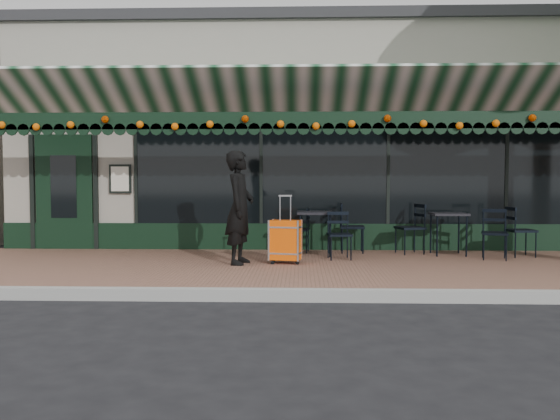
{
  "coord_description": "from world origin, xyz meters",
  "views": [
    {
      "loc": [
        -0.24,
        -7.26,
        1.5
      ],
      "look_at": [
        -0.56,
        1.6,
        1.03
      ],
      "focal_mm": 38.0,
      "sensor_mm": 36.0,
      "label": 1
    }
  ],
  "objects_px": {
    "chair_b_left": "(298,230)",
    "chair_a_left": "(410,228)",
    "chair_b_front": "(339,235)",
    "chair_b_right": "(352,228)",
    "cafe_table_b": "(315,216)",
    "woman": "(240,208)",
    "cafe_table_a": "(448,217)",
    "suitcase": "(285,241)",
    "chair_a_front": "(495,234)",
    "chair_a_right": "(521,231)"
  },
  "relations": [
    {
      "from": "chair_a_left",
      "to": "chair_b_right",
      "type": "xyz_separation_m",
      "value": [
        -1.03,
        0.14,
        0.0
      ]
    },
    {
      "from": "chair_a_left",
      "to": "chair_a_right",
      "type": "distance_m",
      "value": 1.89
    },
    {
      "from": "cafe_table_a",
      "to": "chair_a_left",
      "type": "height_order",
      "value": "chair_a_left"
    },
    {
      "from": "chair_a_right",
      "to": "chair_b_right",
      "type": "distance_m",
      "value": 2.92
    },
    {
      "from": "cafe_table_b",
      "to": "chair_a_front",
      "type": "distance_m",
      "value": 3.05
    },
    {
      "from": "chair_a_front",
      "to": "chair_b_left",
      "type": "relative_size",
      "value": 1.05
    },
    {
      "from": "chair_a_front",
      "to": "chair_b_right",
      "type": "xyz_separation_m",
      "value": [
        -2.3,
        0.86,
        0.03
      ]
    },
    {
      "from": "cafe_table_a",
      "to": "chair_b_left",
      "type": "bearing_deg",
      "value": 173.7
    },
    {
      "from": "suitcase",
      "to": "chair_b_front",
      "type": "height_order",
      "value": "suitcase"
    },
    {
      "from": "chair_a_front",
      "to": "chair_b_right",
      "type": "bearing_deg",
      "value": 174.41
    },
    {
      "from": "chair_a_left",
      "to": "chair_b_right",
      "type": "height_order",
      "value": "same"
    },
    {
      "from": "cafe_table_a",
      "to": "chair_a_right",
      "type": "bearing_deg",
      "value": -8.69
    },
    {
      "from": "chair_b_front",
      "to": "chair_a_left",
      "type": "bearing_deg",
      "value": 25.44
    },
    {
      "from": "woman",
      "to": "chair_b_front",
      "type": "xyz_separation_m",
      "value": [
        1.62,
        0.6,
        -0.49
      ]
    },
    {
      "from": "cafe_table_b",
      "to": "chair_b_left",
      "type": "bearing_deg",
      "value": 125.58
    },
    {
      "from": "woman",
      "to": "chair_a_right",
      "type": "height_order",
      "value": "woman"
    },
    {
      "from": "woman",
      "to": "chair_b_right",
      "type": "bearing_deg",
      "value": -41.73
    },
    {
      "from": "chair_a_front",
      "to": "chair_b_right",
      "type": "relative_size",
      "value": 0.94
    },
    {
      "from": "woman",
      "to": "chair_b_front",
      "type": "height_order",
      "value": "woman"
    },
    {
      "from": "suitcase",
      "to": "chair_b_front",
      "type": "bearing_deg",
      "value": 43.3
    },
    {
      "from": "cafe_table_a",
      "to": "chair_b_front",
      "type": "distance_m",
      "value": 2.1
    },
    {
      "from": "cafe_table_a",
      "to": "cafe_table_b",
      "type": "distance_m",
      "value": 2.38
    },
    {
      "from": "suitcase",
      "to": "chair_a_left",
      "type": "height_order",
      "value": "suitcase"
    },
    {
      "from": "cafe_table_b",
      "to": "chair_a_left",
      "type": "height_order",
      "value": "chair_a_left"
    },
    {
      "from": "cafe_table_a",
      "to": "chair_b_left",
      "type": "height_order",
      "value": "chair_b_left"
    },
    {
      "from": "cafe_table_b",
      "to": "chair_b_front",
      "type": "height_order",
      "value": "chair_b_front"
    },
    {
      "from": "cafe_table_b",
      "to": "chair_a_left",
      "type": "relative_size",
      "value": 0.84
    },
    {
      "from": "woman",
      "to": "cafe_table_a",
      "type": "xyz_separation_m",
      "value": [
        3.59,
        1.26,
        -0.22
      ]
    },
    {
      "from": "chair_b_left",
      "to": "cafe_table_b",
      "type": "bearing_deg",
      "value": 42.02
    },
    {
      "from": "cafe_table_a",
      "to": "chair_a_front",
      "type": "height_order",
      "value": "chair_a_front"
    },
    {
      "from": "woman",
      "to": "chair_b_left",
      "type": "bearing_deg",
      "value": -21.32
    },
    {
      "from": "suitcase",
      "to": "cafe_table_a",
      "type": "height_order",
      "value": "suitcase"
    },
    {
      "from": "chair_b_left",
      "to": "chair_a_left",
      "type": "bearing_deg",
      "value": 92.05
    },
    {
      "from": "cafe_table_a",
      "to": "chair_a_left",
      "type": "distance_m",
      "value": 0.7
    },
    {
      "from": "suitcase",
      "to": "cafe_table_a",
      "type": "distance_m",
      "value": 3.12
    },
    {
      "from": "woman",
      "to": "chair_b_front",
      "type": "distance_m",
      "value": 1.79
    },
    {
      "from": "cafe_table_b",
      "to": "chair_b_left",
      "type": "relative_size",
      "value": 0.94
    },
    {
      "from": "cafe_table_b",
      "to": "chair_a_front",
      "type": "xyz_separation_m",
      "value": [
        3.0,
        -0.47,
        -0.26
      ]
    },
    {
      "from": "chair_b_left",
      "to": "chair_b_front",
      "type": "xyz_separation_m",
      "value": [
        0.69,
        -0.95,
        -0.01
      ]
    },
    {
      "from": "cafe_table_a",
      "to": "chair_a_right",
      "type": "relative_size",
      "value": 0.85
    },
    {
      "from": "cafe_table_a",
      "to": "chair_b_front",
      "type": "relative_size",
      "value": 0.93
    },
    {
      "from": "chair_b_front",
      "to": "chair_b_right",
      "type": "bearing_deg",
      "value": 66.95
    },
    {
      "from": "cafe_table_a",
      "to": "cafe_table_b",
      "type": "bearing_deg",
      "value": -177.24
    },
    {
      "from": "chair_a_left",
      "to": "chair_a_front",
      "type": "xyz_separation_m",
      "value": [
        1.28,
        -0.72,
        -0.03
      ]
    },
    {
      "from": "cafe_table_b",
      "to": "chair_a_right",
      "type": "bearing_deg",
      "value": -1.12
    },
    {
      "from": "cafe_table_b",
      "to": "chair_b_left",
      "type": "height_order",
      "value": "chair_b_left"
    },
    {
      "from": "cafe_table_a",
      "to": "chair_a_front",
      "type": "bearing_deg",
      "value": -43.1
    },
    {
      "from": "chair_b_left",
      "to": "chair_b_front",
      "type": "bearing_deg",
      "value": 42.44
    },
    {
      "from": "woman",
      "to": "chair_b_front",
      "type": "relative_size",
      "value": 2.21
    },
    {
      "from": "cafe_table_a",
      "to": "chair_b_front",
      "type": "bearing_deg",
      "value": -161.46
    }
  ]
}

